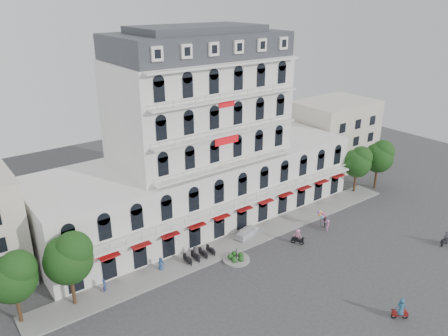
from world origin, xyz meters
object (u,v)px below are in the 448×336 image
Objects in this scene: parked_car at (247,232)px; rider_east at (401,309)px; rider_center at (298,236)px; balloon_vendor at (323,219)px; rider_northeast at (445,239)px.

parked_car is 1.73× the size of rider_east.
rider_center reaches higher than parked_car.
balloon_vendor is at bearing -132.15° from parked_car.
rider_east is 1.17× the size of rider_northeast.
balloon_vendor reaches higher than rider_center.
balloon_vendor is (9.62, -4.35, 0.58)m from parked_car.
parked_car is at bearing -41.76° from rider_northeast.
parked_car is at bearing 155.69° from balloon_vendor.
balloon_vendor is (7.67, 16.47, 0.09)m from rider_east.
parked_car is 1.63× the size of balloon_vendor.
rider_east is at bearing -38.72° from rider_center.
rider_east reaches higher than rider_northeast.
balloon_vendor is at bearing -53.94° from rider_northeast.
balloon_vendor is (5.76, 0.88, 0.15)m from rider_center.
balloon_vendor is at bearing -77.42° from rider_east.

